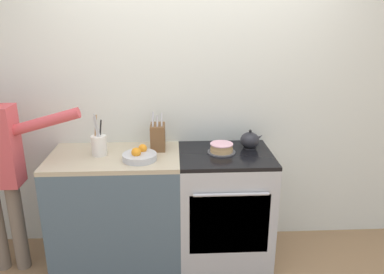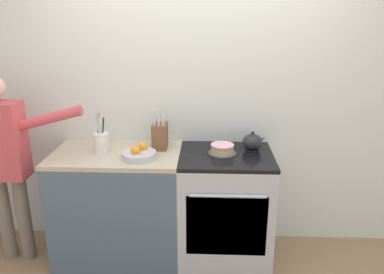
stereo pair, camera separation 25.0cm
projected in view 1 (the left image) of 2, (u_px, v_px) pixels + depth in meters
name	position (u px, v px, depth m)	size (l,w,h in m)	color
wall_back	(191.00, 99.00, 3.14)	(8.00, 0.04, 2.60)	silver
counter_cabinet	(118.00, 208.00, 3.06)	(1.02, 0.62, 0.93)	#4C6070
stove_range	(224.00, 206.00, 3.10)	(0.74, 0.65, 0.93)	#B7BABF
layer_cake	(222.00, 148.00, 2.96)	(0.22, 0.22, 0.08)	#4C4C51
tea_kettle	(250.00, 140.00, 3.05)	(0.19, 0.16, 0.16)	#232328
knife_block	(158.00, 137.00, 3.02)	(0.12, 0.17, 0.30)	brown
utensil_crock	(99.00, 145.00, 2.90)	(0.12, 0.12, 0.34)	silver
fruit_bowl	(140.00, 156.00, 2.82)	(0.26, 0.26, 0.11)	#B7BABF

